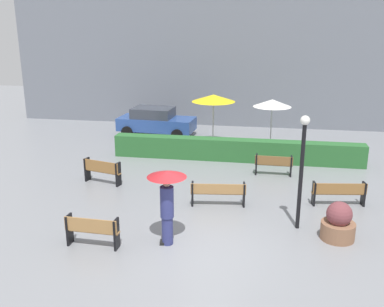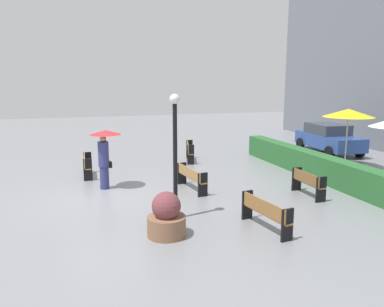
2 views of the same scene
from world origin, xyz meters
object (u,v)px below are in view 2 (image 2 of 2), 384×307
(bench_far_right, at_px, (265,211))
(patio_umbrella_yellow, at_px, (349,113))
(bench_near_left, at_px, (87,164))
(bench_far_left, at_px, (189,150))
(pedestrian_with_umbrella, at_px, (105,149))
(parked_car, at_px, (328,138))
(lamp_post, at_px, (175,143))
(bench_mid_center, at_px, (191,176))
(bench_back_row, at_px, (307,182))
(planter_pot, at_px, (166,217))

(bench_far_right, relative_size, patio_umbrella_yellow, 0.69)
(bench_near_left, bearing_deg, bench_far_left, 108.12)
(bench_near_left, xyz_separation_m, patio_umbrella_yellow, (1.99, 11.02, 1.95))
(pedestrian_with_umbrella, bearing_deg, parked_car, 105.89)
(pedestrian_with_umbrella, xyz_separation_m, lamp_post, (3.70, 1.61, 0.73))
(bench_far_right, bearing_deg, bench_mid_center, -169.66)
(bench_mid_center, bearing_deg, bench_far_left, 163.41)
(bench_back_row, bearing_deg, bench_mid_center, -118.07)
(bench_far_left, relative_size, bench_far_right, 0.87)
(bench_far_right, xyz_separation_m, pedestrian_with_umbrella, (-5.18, -3.62, 0.95))
(planter_pot, xyz_separation_m, parked_car, (-8.26, 11.07, 0.33))
(bench_back_row, bearing_deg, bench_far_right, -51.98)
(bench_back_row, height_order, lamp_post, lamp_post)
(bench_far_right, distance_m, pedestrian_with_umbrella, 6.39)
(bench_back_row, height_order, bench_far_left, bench_far_left)
(bench_near_left, height_order, planter_pot, planter_pot)
(planter_pot, bearing_deg, bench_far_right, 81.43)
(bench_back_row, relative_size, bench_far_left, 0.95)
(bench_near_left, distance_m, planter_pot, 7.01)
(lamp_post, relative_size, patio_umbrella_yellow, 1.32)
(planter_pot, bearing_deg, pedestrian_with_umbrella, -167.33)
(bench_back_row, distance_m, bench_far_right, 3.55)
(bench_far_left, height_order, pedestrian_with_umbrella, pedestrian_with_umbrella)
(bench_back_row, bearing_deg, patio_umbrella_yellow, 126.97)
(bench_near_left, bearing_deg, pedestrian_with_umbrella, 16.17)
(bench_mid_center, height_order, bench_far_right, bench_far_right)
(bench_back_row, distance_m, parked_car, 8.64)
(bench_far_right, bearing_deg, parked_car, 135.39)
(bench_back_row, distance_m, lamp_post, 5.14)
(pedestrian_with_umbrella, bearing_deg, bench_near_left, -163.83)
(patio_umbrella_yellow, bearing_deg, pedestrian_with_umbrella, -89.86)
(bench_far_left, xyz_separation_m, pedestrian_with_umbrella, (3.61, -4.28, 0.89))
(bench_far_left, bearing_deg, bench_near_left, -71.88)
(pedestrian_with_umbrella, xyz_separation_m, parked_car, (-3.46, 12.15, -0.63))
(bench_mid_center, bearing_deg, parked_car, 116.25)
(bench_mid_center, height_order, parked_car, parked_car)
(bench_near_left, bearing_deg, planter_pot, 13.72)
(patio_umbrella_yellow, bearing_deg, bench_far_left, -120.21)
(bench_mid_center, height_order, pedestrian_with_umbrella, pedestrian_with_umbrella)
(bench_mid_center, distance_m, bench_far_right, 4.14)
(pedestrian_with_umbrella, distance_m, patio_umbrella_yellow, 10.48)
(bench_near_left, xyz_separation_m, bench_far_right, (7.20, 4.20, -0.03))
(bench_near_left, relative_size, bench_back_row, 1.00)
(bench_mid_center, distance_m, pedestrian_with_umbrella, 3.23)
(bench_near_left, relative_size, lamp_post, 0.44)
(pedestrian_with_umbrella, height_order, planter_pot, pedestrian_with_umbrella)
(lamp_post, bearing_deg, bench_far_right, 53.53)
(bench_mid_center, height_order, planter_pot, planter_pot)
(bench_far_left, relative_size, parked_car, 0.37)
(bench_near_left, bearing_deg, patio_umbrella_yellow, 79.77)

